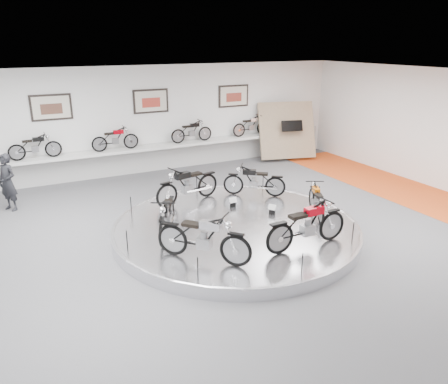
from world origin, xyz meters
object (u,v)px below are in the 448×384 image
bike_f (317,200)px  visitor (8,182)px  bike_c (167,215)px  bike_d (203,237)px  shelf (156,147)px  display_platform (236,229)px  bike_b (188,184)px  bike_e (307,225)px  bike_a (254,181)px

bike_f → visitor: bearing=81.7°
bike_c → bike_d: 1.68m
shelf → display_platform: bearing=-90.0°
bike_b → bike_e: (1.28, -4.00, 0.01)m
bike_b → bike_a: bearing=155.5°
bike_d → visitor: bearing=168.7°
display_platform → visitor: bearing=138.1°
bike_a → bike_c: size_ratio=0.96×
shelf → bike_e: 8.36m
bike_b → bike_c: size_ratio=1.09×
bike_d → bike_f: (3.82, 0.97, -0.11)m
shelf → bike_b: bike_b is taller
bike_b → bike_c: bearing=40.9°
visitor → bike_f: bearing=18.7°
display_platform → bike_e: (0.80, -1.92, 0.71)m
bike_f → bike_d: bearing=130.6°
bike_a → bike_d: bike_d is taller
bike_a → bike_f: bike_a is taller
display_platform → bike_a: (1.56, 1.69, 0.63)m
display_platform → bike_b: size_ratio=3.45×
bike_e → bike_d: bearing=167.4°
shelf → bike_f: size_ratio=7.41×
bike_c → bike_f: bearing=109.5°
bike_a → bike_d: (-3.14, -3.13, 0.07)m
shelf → bike_d: size_ratio=5.89×
bike_d → shelf: bearing=126.7°
visitor → bike_b: bearing=24.7°
shelf → bike_a: bearing=-71.7°
shelf → bike_c: (-1.81, -6.19, -0.20)m
bike_c → bike_d: size_ratio=0.91×
bike_e → bike_c: bearing=139.4°
bike_a → bike_e: (-0.75, -3.61, 0.08)m
bike_e → visitor: bearing=131.0°
display_platform → bike_a: size_ratio=3.94×
bike_b → bike_d: 3.70m
shelf → bike_b: size_ratio=5.93×
shelf → bike_e: bearing=-84.5°
shelf → visitor: visitor is taller
bike_d → visitor: visitor is taller
bike_d → bike_a: bearing=93.1°
bike_e → display_platform: bearing=111.3°
visitor → display_platform: bearing=11.5°
shelf → bike_e: size_ratio=5.82×
bike_d → bike_e: size_ratio=0.99×
shelf → visitor: 5.47m
bike_c → visitor: (-3.36, 4.43, 0.07)m
bike_c → bike_d: bike_d is taller
bike_b → bike_e: bike_e is taller
bike_f → shelf: bearing=44.3°
display_platform → bike_c: (-1.81, 0.21, 0.65)m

